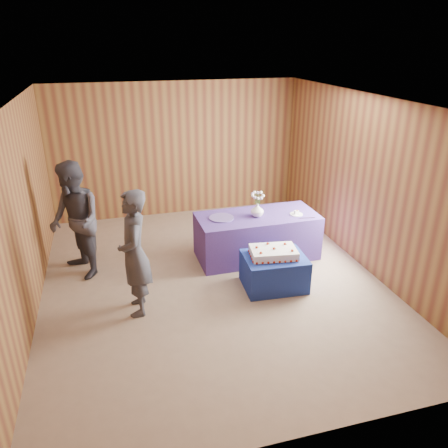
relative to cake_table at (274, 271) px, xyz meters
name	(u,v)px	position (x,y,z in m)	size (l,w,h in m)	color
ground	(212,281)	(-0.86, 0.39, -0.25)	(6.00, 6.00, 0.00)	gray
room_shell	(211,168)	(-0.86, 0.39, 1.55)	(5.04, 6.04, 2.72)	brown
cake_table	(274,271)	(0.00, 0.00, 0.00)	(0.90, 0.70, 0.50)	navy
serving_table	(257,236)	(0.08, 1.01, 0.12)	(2.00, 0.90, 0.75)	#492F83
sheet_cake	(273,252)	(-0.02, 0.02, 0.31)	(0.75, 0.56, 0.16)	white
vase	(257,210)	(0.06, 0.97, 0.61)	(0.21, 0.21, 0.22)	white
flower_spray	(258,195)	(0.06, 0.97, 0.86)	(0.23, 0.22, 0.17)	#245A24
platter	(221,218)	(-0.53, 1.03, 0.51)	(0.40, 0.40, 0.02)	#5E4C98
plate	(296,214)	(0.71, 0.87, 0.51)	(0.21, 0.21, 0.01)	white
cake_slice	(297,212)	(0.71, 0.87, 0.54)	(0.07, 0.06, 0.08)	white
knife	(307,218)	(0.82, 0.68, 0.50)	(0.26, 0.02, 0.00)	#B2B2B6
guest_left	(134,254)	(-2.01, -0.10, 0.62)	(0.63, 0.42, 1.73)	#35353F
guest_right	(75,221)	(-2.79, 1.14, 0.66)	(0.89, 0.69, 1.82)	#36343F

